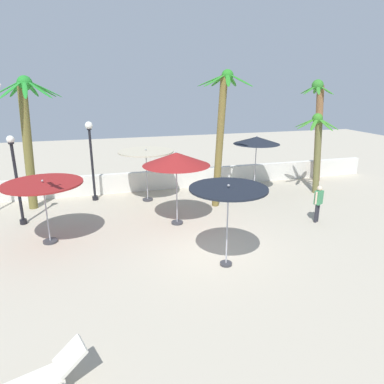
# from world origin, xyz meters

# --- Properties ---
(ground_plane) EXTENTS (56.00, 56.00, 0.00)m
(ground_plane) POSITION_xyz_m (0.00, 0.00, 0.00)
(ground_plane) COLOR #B2A893
(boundary_wall) EXTENTS (25.20, 0.30, 1.04)m
(boundary_wall) POSITION_xyz_m (0.00, 8.14, 0.52)
(boundary_wall) COLOR silver
(boundary_wall) RESTS_ON ground_plane
(patio_umbrella_0) EXTENTS (2.74, 2.74, 2.40)m
(patio_umbrella_0) POSITION_xyz_m (-5.51, 2.60, 2.14)
(patio_umbrella_0) COLOR #333338
(patio_umbrella_0) RESTS_ON ground_plane
(patio_umbrella_1) EXTENTS (2.40, 2.40, 2.72)m
(patio_umbrella_1) POSITION_xyz_m (0.13, -0.73, 2.47)
(patio_umbrella_1) COLOR #333338
(patio_umbrella_1) RESTS_ON ground_plane
(patio_umbrella_2) EXTENTS (2.41, 2.41, 3.05)m
(patio_umbrella_2) POSITION_xyz_m (4.43, 6.20, 2.78)
(patio_umbrella_2) COLOR #333338
(patio_umbrella_2) RESTS_ON ground_plane
(patio_umbrella_3) EXTENTS (2.66, 2.66, 2.62)m
(patio_umbrella_3) POSITION_xyz_m (-1.30, 6.41, 2.35)
(patio_umbrella_3) COLOR #333338
(patio_umbrella_3) RESTS_ON ground_plane
(patio_umbrella_4) EXTENTS (2.71, 2.71, 3.05)m
(patio_umbrella_4) POSITION_xyz_m (-0.58, 3.07, 2.74)
(patio_umbrella_4) COLOR #333338
(patio_umbrella_4) RESTS_ON ground_plane
(palm_tree_0) EXTENTS (2.94, 2.94, 5.95)m
(palm_tree_0) POSITION_xyz_m (-6.46, 6.75, 3.67)
(palm_tree_0) COLOR brown
(palm_tree_0) RESTS_ON ground_plane
(palm_tree_1) EXTENTS (2.02, 1.89, 5.85)m
(palm_tree_1) POSITION_xyz_m (8.83, 7.37, 3.51)
(palm_tree_1) COLOR brown
(palm_tree_1) RESTS_ON ground_plane
(palm_tree_2) EXTENTS (2.63, 2.64, 6.21)m
(palm_tree_2) POSITION_xyz_m (1.93, 4.75, 3.81)
(palm_tree_2) COLOR brown
(palm_tree_2) RESTS_ON ground_plane
(palm_tree_3) EXTENTS (2.19, 2.19, 4.20)m
(palm_tree_3) POSITION_xyz_m (7.38, 5.24, 2.67)
(palm_tree_3) COLOR brown
(palm_tree_3) RESTS_ON ground_plane
(lamp_post_1) EXTENTS (0.36, 0.36, 3.90)m
(lamp_post_1) POSITION_xyz_m (-3.84, 7.19, 2.38)
(lamp_post_1) COLOR black
(lamp_post_1) RESTS_ON ground_plane
(lamp_post_2) EXTENTS (0.30, 0.30, 3.69)m
(lamp_post_2) POSITION_xyz_m (-6.77, 4.78, 2.01)
(lamp_post_2) COLOR black
(lamp_post_2) RESTS_ON ground_plane
(lounge_chair_0) EXTENTS (1.95, 1.13, 0.84)m
(lounge_chair_0) POSITION_xyz_m (-5.03, -4.40, 0.40)
(lounge_chair_0) COLOR #B7B7BC
(lounge_chair_0) RESTS_ON ground_plane
(guest_0) EXTENTS (0.50, 0.39, 1.59)m
(guest_0) POSITION_xyz_m (5.13, 1.64, 0.96)
(guest_0) COLOR #26262D
(guest_0) RESTS_ON ground_plane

